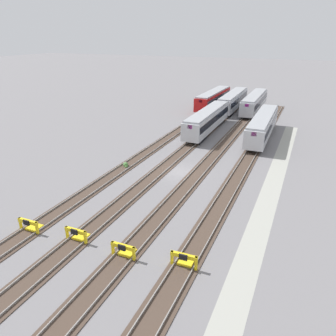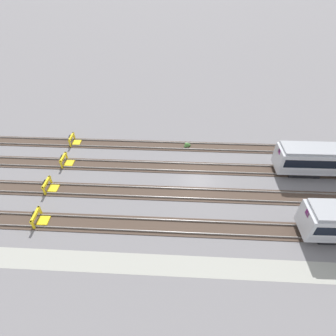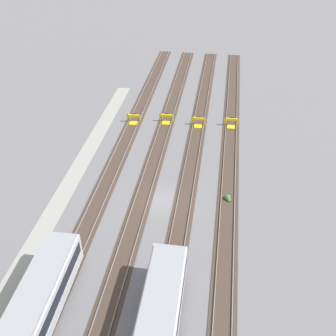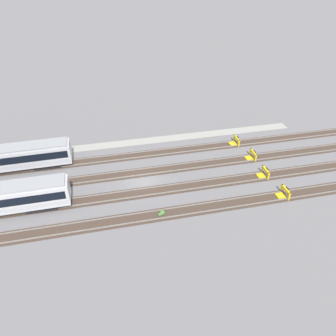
% 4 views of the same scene
% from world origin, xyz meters
% --- Properties ---
extents(ground_plane, '(400.00, 400.00, 0.00)m').
position_xyz_m(ground_plane, '(0.00, 0.00, 0.00)').
color(ground_plane, slate).
extents(service_walkway, '(54.00, 2.00, 0.01)m').
position_xyz_m(service_walkway, '(0.00, -10.85, 0.00)').
color(service_walkway, '#9E9E93').
rests_on(service_walkway, ground).
extents(rail_track_nearest, '(90.00, 2.24, 0.21)m').
position_xyz_m(rail_track_nearest, '(0.00, -6.78, 0.04)').
color(rail_track_nearest, '#47382D').
rests_on(rail_track_nearest, ground).
extents(rail_track_near_inner, '(90.00, 2.24, 0.21)m').
position_xyz_m(rail_track_near_inner, '(0.00, -2.26, 0.04)').
color(rail_track_near_inner, '#47382D').
rests_on(rail_track_near_inner, ground).
extents(rail_track_middle, '(90.00, 2.24, 0.21)m').
position_xyz_m(rail_track_middle, '(0.00, 2.26, 0.04)').
color(rail_track_middle, '#47382D').
rests_on(rail_track_middle, ground).
extents(rail_track_far_inner, '(90.00, 2.24, 0.21)m').
position_xyz_m(rail_track_far_inner, '(0.00, 6.78, 0.04)').
color(rail_track_far_inner, '#47382D').
rests_on(rail_track_far_inner, ground).
extents(bumper_stop_nearest_track, '(1.37, 2.01, 1.22)m').
position_xyz_m(bumper_stop_nearest_track, '(-15.90, -6.77, 0.51)').
color(bumper_stop_nearest_track, yellow).
rests_on(bumper_stop_nearest_track, ground).
extents(bumper_stop_near_inner_track, '(1.34, 2.00, 1.22)m').
position_xyz_m(bumper_stop_near_inner_track, '(-16.67, -2.26, 0.51)').
color(bumper_stop_near_inner_track, yellow).
rests_on(bumper_stop_near_inner_track, ground).
extents(bumper_stop_middle_track, '(1.34, 2.00, 1.22)m').
position_xyz_m(bumper_stop_middle_track, '(-16.41, 2.26, 0.51)').
color(bumper_stop_middle_track, yellow).
rests_on(bumper_stop_middle_track, ground).
extents(bumper_stop_far_inner_track, '(1.35, 2.00, 1.22)m').
position_xyz_m(bumper_stop_far_inner_track, '(-16.89, 6.78, 0.51)').
color(bumper_stop_far_inner_track, yellow).
rests_on(bumper_stop_far_inner_track, ground).
extents(weed_clump, '(0.92, 0.70, 0.64)m').
position_xyz_m(weed_clump, '(-1.19, 6.78, 0.24)').
color(weed_clump, '#4C7F3D').
rests_on(weed_clump, ground).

